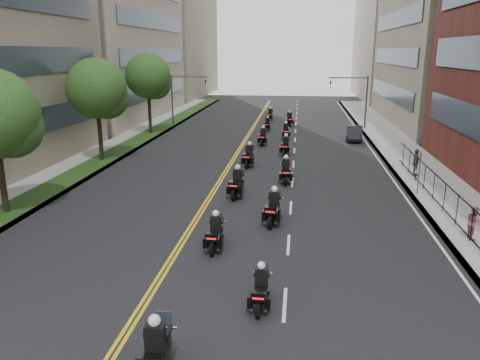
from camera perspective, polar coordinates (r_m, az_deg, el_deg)
The scene contains 25 objects.
sidewalk_right at distance 35.89m, azimuth 20.73°, elevation 1.52°, with size 4.00×90.00×0.15m, color gray.
sidewalk_left at distance 38.13m, azimuth -16.97°, elevation 2.62°, with size 4.00×90.00×0.15m, color gray.
grass_strip at distance 37.79m, azimuth -15.87°, elevation 2.74°, with size 2.00×90.00×0.04m, color #1A3C15.
building_right_far at distance 88.91m, azimuth 19.82°, elevation 17.76°, with size 15.00×28.00×26.00m, color #A59685.
building_left_far at distance 90.70m, azimuth -9.67°, elevation 18.36°, with size 16.00×28.00×26.00m, color #7B6E5A.
iron_fence at distance 23.38m, azimuth 25.65°, elevation -4.07°, with size 0.05×28.00×1.50m.
street_trees at distance 31.25m, azimuth -20.81°, elevation 9.01°, with size 4.40×38.40×7.98m.
traffic_signal_right at distance 51.47m, azimuth 14.13°, elevation 10.10°, with size 4.09×0.20×5.60m.
traffic_signal_left at distance 52.73m, azimuth -7.27°, elevation 10.55°, with size 4.09×0.20×5.60m.
motorcycle_0 at distance 12.61m, azimuth -10.38°, elevation -20.61°, with size 0.59×2.53×1.87m.
motorcycle_1 at distance 15.64m, azimuth 2.54°, elevation -13.22°, with size 0.48×2.09×1.54m.
motorcycle_2 at distance 19.84m, azimuth -3.01°, elevation -6.60°, with size 0.52×2.28×1.68m.
motorcycle_3 at distance 22.73m, azimuth 4.10°, elevation -3.53°, with size 0.70×2.50×1.84m.
motorcycle_4 at distance 26.75m, azimuth -0.35°, elevation -0.53°, with size 0.68×2.54×1.87m.
motorcycle_5 at distance 29.80m, azimuth 5.59°, elevation 1.00°, with size 0.59×2.42×1.78m.
motorcycle_6 at distance 33.85m, azimuth 1.10°, elevation 2.85°, with size 0.66×2.46×1.82m.
motorcycle_7 at distance 37.83m, azimuth 5.58°, elevation 4.08°, with size 0.62×2.37×1.75m.
motorcycle_8 at distance 41.72m, azimuth 2.83°, elevation 5.21°, with size 0.59×2.37×1.75m.
motorcycle_9 at distance 45.06m, azimuth 5.61°, elevation 5.88°, with size 0.60×2.27×1.68m.
motorcycle_10 at distance 49.38m, azimuth 3.35°, elevation 6.72°, with size 0.60×2.12×1.57m.
motorcycle_11 at distance 52.85m, azimuth 6.07°, elevation 7.31°, with size 0.68×2.33×1.72m.
motorcycle_12 at distance 56.54m, azimuth 3.68°, elevation 7.88°, with size 0.61×2.30×1.69m.
parked_sedan at distance 45.25m, azimuth 13.79°, elevation 5.55°, with size 1.40×4.01×1.32m, color black.
pedestrian_b at distance 22.89m, azimuth 26.60°, elevation -4.64°, with size 0.72×0.56×1.47m, color #8A544B.
pedestrian_c at distance 32.79m, azimuth 20.64°, elevation 2.01°, with size 1.05×0.44×1.78m, color #46464E.
Camera 1 is at (3.44, -8.92, 8.12)m, focal length 35.00 mm.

